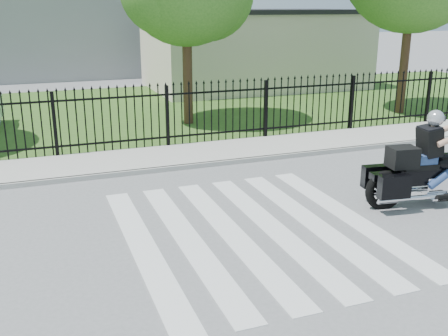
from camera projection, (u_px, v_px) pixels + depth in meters
name	position (u px, v px, depth m)	size (l,w,h in m)	color
ground	(253.00, 231.00, 9.46)	(120.00, 120.00, 0.00)	slate
crosswalk	(253.00, 230.00, 9.46)	(5.00, 5.50, 0.01)	silver
sidewalk	(178.00, 156.00, 13.91)	(40.00, 2.00, 0.12)	#ADAAA3
curb	(189.00, 166.00, 13.02)	(40.00, 0.12, 0.12)	#ADAAA3
grass_strip	(129.00, 110.00, 20.19)	(40.00, 12.00, 0.02)	#2F511B
iron_fence	(167.00, 118.00, 14.56)	(26.00, 0.04, 1.80)	black
building_low	(254.00, 51.00, 25.58)	(10.00, 6.00, 3.50)	beige
building_low_roof	(255.00, 12.00, 25.03)	(10.20, 6.20, 0.20)	black
motorcycle_rider	(432.00, 166.00, 10.50)	(3.01, 1.21, 2.00)	black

